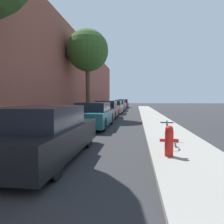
{
  "coord_description": "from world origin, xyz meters",
  "views": [
    {
      "loc": [
        1.51,
        1.45,
        1.58
      ],
      "look_at": [
        0.38,
        10.75,
        0.96
      ],
      "focal_mm": 32.19,
      "sensor_mm": 36.0,
      "label": 1
    }
  ],
  "objects_px": {
    "parked_car_navy": "(118,106)",
    "fire_hydrant": "(169,140)",
    "parked_car_champagne": "(114,107)",
    "parked_car_teal": "(95,115)",
    "parked_car_black": "(44,134)",
    "parked_car_maroon": "(107,110)",
    "street_tree_far": "(88,51)",
    "parked_car_white": "(120,105)",
    "bicycle": "(167,132)",
    "parked_car_red": "(123,104)"
  },
  "relations": [
    {
      "from": "bicycle",
      "to": "parked_car_navy",
      "type": "bearing_deg",
      "value": 107.96
    },
    {
      "from": "parked_car_red",
      "to": "street_tree_far",
      "type": "xyz_separation_m",
      "value": [
        -1.44,
        -20.91,
        4.59
      ]
    },
    {
      "from": "parked_car_teal",
      "to": "parked_car_champagne",
      "type": "relative_size",
      "value": 1.13
    },
    {
      "from": "parked_car_white",
      "to": "parked_car_teal",
      "type": "bearing_deg",
      "value": -89.48
    },
    {
      "from": "street_tree_far",
      "to": "bicycle",
      "type": "xyz_separation_m",
      "value": [
        4.79,
        -8.77,
        -4.8
      ]
    },
    {
      "from": "street_tree_far",
      "to": "bicycle",
      "type": "bearing_deg",
      "value": -61.36
    },
    {
      "from": "parked_car_black",
      "to": "parked_car_maroon",
      "type": "bearing_deg",
      "value": 89.87
    },
    {
      "from": "parked_car_navy",
      "to": "fire_hydrant",
      "type": "height_order",
      "value": "parked_car_navy"
    },
    {
      "from": "parked_car_teal",
      "to": "parked_car_navy",
      "type": "relative_size",
      "value": 1.08
    },
    {
      "from": "parked_car_white",
      "to": "bicycle",
      "type": "height_order",
      "value": "parked_car_white"
    },
    {
      "from": "fire_hydrant",
      "to": "parked_car_teal",
      "type": "bearing_deg",
      "value": 118.56
    },
    {
      "from": "parked_car_maroon",
      "to": "bicycle",
      "type": "bearing_deg",
      "value": -70.19
    },
    {
      "from": "parked_car_champagne",
      "to": "parked_car_white",
      "type": "distance_m",
      "value": 10.04
    },
    {
      "from": "parked_car_maroon",
      "to": "bicycle",
      "type": "relative_size",
      "value": 2.41
    },
    {
      "from": "parked_car_black",
      "to": "parked_car_white",
      "type": "distance_m",
      "value": 26.2
    },
    {
      "from": "parked_car_maroon",
      "to": "parked_car_white",
      "type": "bearing_deg",
      "value": 90.43
    },
    {
      "from": "parked_car_maroon",
      "to": "street_tree_far",
      "type": "distance_m",
      "value": 4.86
    },
    {
      "from": "parked_car_navy",
      "to": "parked_car_black",
      "type": "bearing_deg",
      "value": -90.09
    },
    {
      "from": "parked_car_teal",
      "to": "parked_car_maroon",
      "type": "relative_size",
      "value": 1.12
    },
    {
      "from": "parked_car_red",
      "to": "fire_hydrant",
      "type": "bearing_deg",
      "value": -84.17
    },
    {
      "from": "parked_car_teal",
      "to": "fire_hydrant",
      "type": "height_order",
      "value": "parked_car_teal"
    },
    {
      "from": "fire_hydrant",
      "to": "parked_car_maroon",
      "type": "bearing_deg",
      "value": 106.4
    },
    {
      "from": "parked_car_teal",
      "to": "parked_car_maroon",
      "type": "bearing_deg",
      "value": 90.79
    },
    {
      "from": "parked_car_black",
      "to": "parked_car_maroon",
      "type": "height_order",
      "value": "parked_car_maroon"
    },
    {
      "from": "parked_car_champagne",
      "to": "parked_car_teal",
      "type": "bearing_deg",
      "value": -89.6
    },
    {
      "from": "parked_car_champagne",
      "to": "bicycle",
      "type": "height_order",
      "value": "parked_car_champagne"
    },
    {
      "from": "parked_car_white",
      "to": "parked_car_red",
      "type": "distance_m",
      "value": 5.22
    },
    {
      "from": "parked_car_teal",
      "to": "parked_car_champagne",
      "type": "distance_m",
      "value": 10.17
    },
    {
      "from": "parked_car_champagne",
      "to": "parked_car_black",
      "type": "bearing_deg",
      "value": -90.09
    },
    {
      "from": "parked_car_black",
      "to": "parked_car_navy",
      "type": "bearing_deg",
      "value": 89.91
    },
    {
      "from": "parked_car_teal",
      "to": "parked_car_navy",
      "type": "height_order",
      "value": "parked_car_teal"
    },
    {
      "from": "parked_car_champagne",
      "to": "fire_hydrant",
      "type": "xyz_separation_m",
      "value": [
        3.22,
        -15.96,
        -0.14
      ]
    },
    {
      "from": "parked_car_maroon",
      "to": "parked_car_white",
      "type": "relative_size",
      "value": 1.01
    },
    {
      "from": "parked_car_navy",
      "to": "parked_car_red",
      "type": "relative_size",
      "value": 1.09
    },
    {
      "from": "fire_hydrant",
      "to": "parked_car_navy",
      "type": "bearing_deg",
      "value": 98.77
    },
    {
      "from": "parked_car_navy",
      "to": "bicycle",
      "type": "height_order",
      "value": "parked_car_navy"
    },
    {
      "from": "parked_car_white",
      "to": "street_tree_far",
      "type": "bearing_deg",
      "value": -94.69
    },
    {
      "from": "parked_car_black",
      "to": "fire_hydrant",
      "type": "bearing_deg",
      "value": 3.57
    },
    {
      "from": "parked_car_black",
      "to": "bicycle",
      "type": "xyz_separation_m",
      "value": [
        3.42,
        1.73,
        -0.18
      ]
    },
    {
      "from": "parked_car_champagne",
      "to": "parked_car_maroon",
      "type": "bearing_deg",
      "value": -90.01
    },
    {
      "from": "parked_car_black",
      "to": "parked_car_navy",
      "type": "height_order",
      "value": "parked_car_black"
    },
    {
      "from": "parked_car_navy",
      "to": "fire_hydrant",
      "type": "bearing_deg",
      "value": -81.23
    },
    {
      "from": "parked_car_champagne",
      "to": "parked_car_white",
      "type": "relative_size",
      "value": 1.01
    },
    {
      "from": "parked_car_black",
      "to": "parked_car_white",
      "type": "height_order",
      "value": "parked_car_white"
    },
    {
      "from": "parked_car_teal",
      "to": "fire_hydrant",
      "type": "bearing_deg",
      "value": -61.44
    },
    {
      "from": "parked_car_navy",
      "to": "parked_car_white",
      "type": "distance_m",
      "value": 5.16
    },
    {
      "from": "parked_car_navy",
      "to": "fire_hydrant",
      "type": "xyz_separation_m",
      "value": [
        3.21,
        -20.83,
        -0.12
      ]
    },
    {
      "from": "street_tree_far",
      "to": "fire_hydrant",
      "type": "xyz_separation_m",
      "value": [
        4.62,
        -10.3,
        -4.76
      ]
    },
    {
      "from": "parked_car_navy",
      "to": "parked_car_red",
      "type": "distance_m",
      "value": 10.38
    },
    {
      "from": "parked_car_white",
      "to": "street_tree_far",
      "type": "distance_m",
      "value": 16.41
    }
  ]
}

